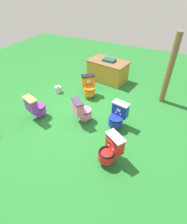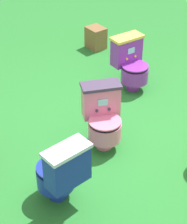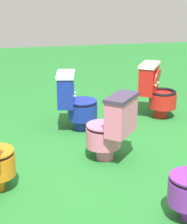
# 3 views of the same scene
# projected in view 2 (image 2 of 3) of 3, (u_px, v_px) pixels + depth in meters

# --- Properties ---
(ground) EXTENTS (14.00, 14.00, 0.00)m
(ground) POSITION_uv_depth(u_px,v_px,m) (117.00, 140.00, 4.89)
(ground) COLOR #26752D
(toilet_purple) EXTENTS (0.53, 0.59, 0.73)m
(toilet_purple) POSITION_uv_depth(u_px,v_px,m) (131.00, 63.00, 5.65)
(toilet_purple) COLOR purple
(toilet_purple) RESTS_ON ground
(toilet_pink) EXTENTS (0.62, 0.64, 0.73)m
(toilet_pink) POSITION_uv_depth(u_px,v_px,m) (103.00, 117.00, 4.64)
(toilet_pink) COLOR pink
(toilet_pink) RESTS_ON ground
(toilet_blue) EXTENTS (0.48, 0.56, 0.73)m
(toilet_blue) POSITION_uv_depth(u_px,v_px,m) (61.00, 172.00, 3.91)
(toilet_blue) COLOR #192D9E
(toilet_blue) RESTS_ON ground
(small_crate) EXTENTS (0.31, 0.34, 0.35)m
(small_crate) POSITION_uv_depth(u_px,v_px,m) (96.00, 38.00, 6.77)
(small_crate) COLOR brown
(small_crate) RESTS_ON ground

